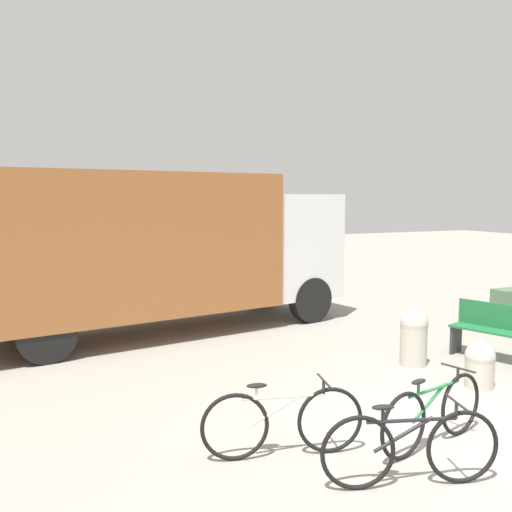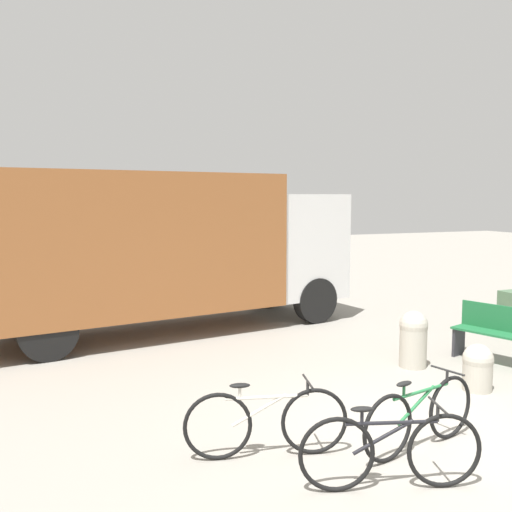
{
  "view_description": "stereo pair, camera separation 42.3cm",
  "coord_description": "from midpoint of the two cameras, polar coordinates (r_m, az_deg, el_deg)",
  "views": [
    {
      "loc": [
        -4.67,
        -4.83,
        2.76
      ],
      "look_at": [
        -0.53,
        4.15,
        1.71
      ],
      "focal_mm": 40.0,
      "sensor_mm": 36.0,
      "label": 1
    },
    {
      "loc": [
        -4.28,
        -5.0,
        2.76
      ],
      "look_at": [
        -0.53,
        4.15,
        1.71
      ],
      "focal_mm": 40.0,
      "sensor_mm": 36.0,
      "label": 2
    }
  ],
  "objects": [
    {
      "name": "delivery_truck",
      "position": [
        11.63,
        -10.97,
        1.09
      ],
      "size": [
        8.18,
        3.44,
        3.2
      ],
      "rotation": [
        0.0,
        0.0,
        0.15
      ],
      "color": "#99592D",
      "rests_on": "ground"
    },
    {
      "name": "bollard_near_bench",
      "position": [
        8.89,
        20.2,
        -10.1
      ],
      "size": [
        0.43,
        0.43,
        0.67
      ],
      "color": "#B2AD9E",
      "rests_on": "ground"
    },
    {
      "name": "utility_box",
      "position": [
        12.56,
        23.09,
        -5.07
      ],
      "size": [
        0.65,
        0.4,
        0.89
      ],
      "color": "#4C6B4C",
      "rests_on": "ground"
    },
    {
      "name": "bicycle_near",
      "position": [
        6.26,
        0.69,
        -16.24
      ],
      "size": [
        1.71,
        0.57,
        0.82
      ],
      "rotation": [
        0.0,
        0.0,
        -0.25
      ],
      "color": "black",
      "rests_on": "ground"
    },
    {
      "name": "bollard_far_bench",
      "position": [
        9.67,
        14.28,
        -7.71
      ],
      "size": [
        0.45,
        0.45,
        0.92
      ],
      "color": "#B2AD9E",
      "rests_on": "ground"
    },
    {
      "name": "park_bench",
      "position": [
        10.29,
        22.72,
        -6.93
      ],
      "size": [
        0.94,
        1.84,
        0.95
      ],
      "rotation": [
        0.0,
        0.0,
        1.89
      ],
      "color": "#1E6638",
      "rests_on": "ground"
    },
    {
      "name": "ground_plane",
      "position": [
        7.19,
        16.93,
        -16.78
      ],
      "size": [
        60.0,
        60.0,
        0.0
      ],
      "primitive_type": "plane",
      "color": "gray"
    },
    {
      "name": "bicycle_far",
      "position": [
        6.72,
        15.55,
        -14.86
      ],
      "size": [
        1.73,
        0.53,
        0.82
      ],
      "rotation": [
        0.0,
        0.0,
        0.22
      ],
      "color": "black",
      "rests_on": "ground"
    },
    {
      "name": "bicycle_middle",
      "position": [
        5.82,
        13.1,
        -18.18
      ],
      "size": [
        1.69,
        0.64,
        0.82
      ],
      "rotation": [
        0.0,
        0.0,
        -0.31
      ],
      "color": "black",
      "rests_on": "ground"
    }
  ]
}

